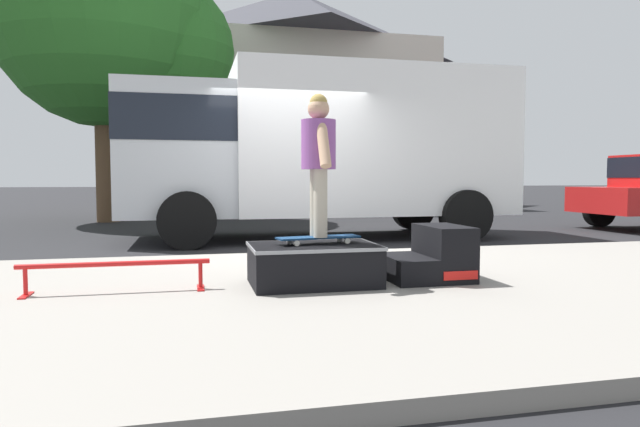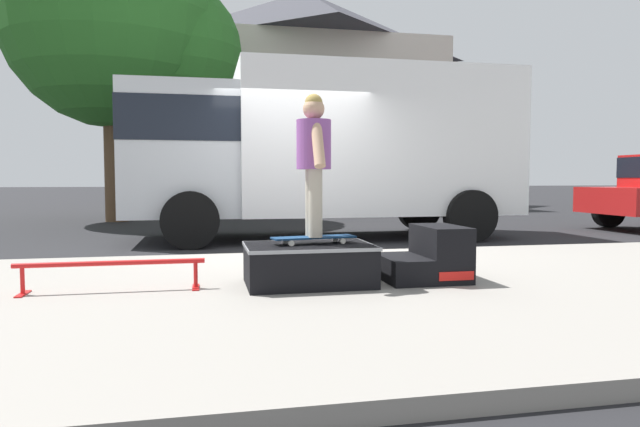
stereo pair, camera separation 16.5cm
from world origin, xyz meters
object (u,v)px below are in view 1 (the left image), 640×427
skate_box (314,263)px  kicker_ramp (432,257)px  skateboard (318,238)px  box_truck (317,145)px  grind_rail (116,269)px  street_tree_main (117,27)px  skater_kid (318,153)px

skate_box → kicker_ramp: size_ratio=1.51×
skateboard → box_truck: bearing=77.3°
grind_rail → skateboard: 1.79m
skate_box → skateboard: 0.24m
skate_box → grind_rail: size_ratio=0.73×
kicker_ramp → box_truck: 5.19m
street_tree_main → grind_rail: bearing=-83.7°
skate_box → grind_rail: bearing=178.5°
kicker_ramp → grind_rail: (-2.89, 0.05, -0.01)m
skate_box → skater_kid: skater_kid is taller
box_truck → skater_kid: bearing=-102.7°
box_truck → kicker_ramp: bearing=-90.0°
box_truck → grind_rail: bearing=-120.3°
kicker_ramp → box_truck: bearing=90.0°
grind_rail → street_tree_main: bearing=96.3°
grind_rail → box_truck: size_ratio=0.23×
kicker_ramp → street_tree_main: bearing=111.8°
kicker_ramp → skater_kid: 1.49m
grind_rail → street_tree_main: street_tree_main is taller
skateboard → street_tree_main: 11.20m
grind_rail → skate_box: bearing=-1.5°
skateboard → grind_rail: bearing=179.6°
skateboard → street_tree_main: bearing=106.1°
kicker_ramp → skateboard: 1.14m
kicker_ramp → box_truck: (0.00, 5.01, 1.37)m
skate_box → street_tree_main: 11.31m
grind_rail → street_tree_main: size_ratio=0.20×
skater_kid → grind_rail: bearing=179.6°
skater_kid → kicker_ramp: bearing=-1.7°
grind_rail → skateboard: (1.78, -0.01, 0.22)m
skate_box → skateboard: bearing=31.0°
skate_box → box_truck: 5.33m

